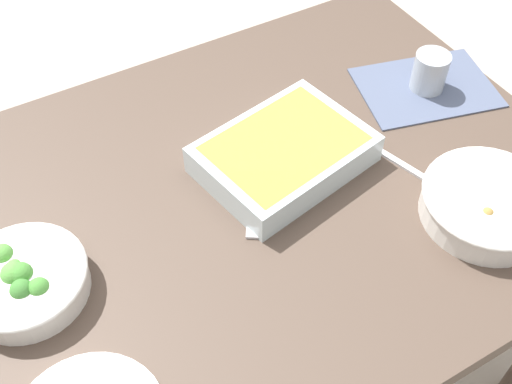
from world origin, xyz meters
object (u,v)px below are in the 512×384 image
(spoon_by_stew, at_px, (422,176))
(broccoli_bowl, at_px, (23,278))
(drink_cup, at_px, (429,74))
(fork_on_table, at_px, (255,205))
(stew_bowl, at_px, (488,203))
(baking_dish, at_px, (284,153))

(spoon_by_stew, bearing_deg, broccoli_bowl, -10.23)
(drink_cup, distance_m, fork_on_table, 0.49)
(stew_bowl, relative_size, fork_on_table, 1.48)
(drink_cup, bearing_deg, broccoli_bowl, 4.52)
(spoon_by_stew, bearing_deg, drink_cup, -131.24)
(broccoli_bowl, xyz_separation_m, drink_cup, (-0.88, -0.07, 0.01))
(stew_bowl, height_order, spoon_by_stew, stew_bowl)
(broccoli_bowl, distance_m, drink_cup, 0.88)
(stew_bowl, distance_m, drink_cup, 0.35)
(spoon_by_stew, bearing_deg, baking_dish, -36.95)
(baking_dish, xyz_separation_m, drink_cup, (-0.38, -0.04, 0.00))
(baking_dish, relative_size, drink_cup, 3.96)
(broccoli_bowl, bearing_deg, stew_bowl, 161.40)
(spoon_by_stew, relative_size, fork_on_table, 1.09)
(stew_bowl, bearing_deg, broccoli_bowl, -18.60)
(drink_cup, xyz_separation_m, fork_on_table, (0.48, 0.10, -0.04))
(stew_bowl, bearing_deg, spoon_by_stew, -73.31)
(fork_on_table, bearing_deg, baking_dish, -148.31)
(broccoli_bowl, height_order, drink_cup, drink_cup)
(fork_on_table, bearing_deg, spoon_by_stew, 162.40)
(baking_dish, height_order, drink_cup, drink_cup)
(stew_bowl, xyz_separation_m, drink_cup, (-0.14, -0.32, 0.01))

